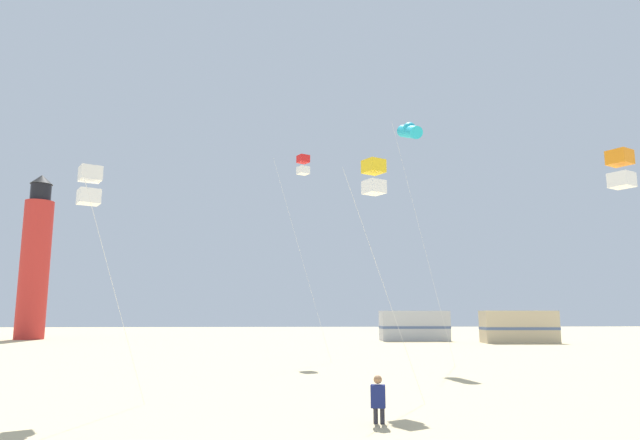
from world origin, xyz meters
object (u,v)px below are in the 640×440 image
object	(u,v)px
rv_van_silver	(414,326)
rv_van_tan	(519,327)
kite_box_white	(90,186)
kite_flyer_standing	(378,399)
kite_box_gold	(374,177)
kite_tube_cyan	(409,131)
kite_box_scarlet	(303,165)
kite_box_orange	(621,169)
lighthouse_distant	(35,261)

from	to	relation	value
rv_van_silver	rv_van_tan	size ratio (longest dim) A/B	0.99
kite_box_white	kite_flyer_standing	bearing A→B (deg)	-20.99
kite_flyer_standing	rv_van_tan	world-z (taller)	rv_van_tan
kite_flyer_standing	rv_van_silver	xyz separation A→B (m)	(9.96, 39.98, 0.78)
kite_box_gold	kite_tube_cyan	bearing A→B (deg)	71.66
kite_box_gold	kite_box_scarlet	size ratio (longest dim) A/B	0.64
kite_box_orange	lighthouse_distant	size ratio (longest dim) A/B	0.44
kite_box_scarlet	rv_van_tan	world-z (taller)	kite_box_scarlet
kite_flyer_standing	kite_box_orange	size ratio (longest dim) A/B	0.16
kite_box_orange	lighthouse_distant	world-z (taller)	lighthouse_distant
kite_box_gold	kite_box_orange	world-z (taller)	kite_box_gold
kite_box_orange	rv_van_silver	size ratio (longest dim) A/B	1.16
kite_tube_cyan	rv_van_tan	bearing A→B (deg)	54.99
kite_box_scarlet	kite_box_gold	bearing A→B (deg)	-82.46
kite_flyer_standing	lighthouse_distant	distance (m)	53.35
lighthouse_distant	kite_box_gold	bearing A→B (deg)	-55.15
lighthouse_distant	kite_tube_cyan	bearing A→B (deg)	-41.92
kite_box_scarlet	rv_van_silver	world-z (taller)	kite_box_scarlet
kite_tube_cyan	kite_box_white	bearing A→B (deg)	-134.37
lighthouse_distant	kite_box_scarlet	bearing A→B (deg)	-44.81
kite_box_white	rv_van_silver	bearing A→B (deg)	63.95
kite_box_scarlet	rv_van_silver	xyz separation A→B (m)	(11.23, 21.28, -9.86)
kite_box_white	rv_van_tan	world-z (taller)	kite_box_white
kite_box_orange	rv_van_silver	xyz separation A→B (m)	(2.12, 37.74, -5.49)
kite_tube_cyan	kite_box_gold	world-z (taller)	kite_tube_cyan
kite_box_gold	kite_box_scarlet	xyz separation A→B (m)	(-1.92, 14.48, 4.24)
kite_box_orange	rv_van_tan	xyz separation A→B (m)	(10.46, 33.37, -5.49)
kite_box_orange	kite_box_scarlet	bearing A→B (deg)	118.96
kite_tube_cyan	rv_van_tan	size ratio (longest dim) A/B	2.03
kite_box_gold	rv_van_silver	bearing A→B (deg)	75.41
kite_box_gold	rv_van_silver	size ratio (longest dim) A/B	1.18
kite_tube_cyan	kite_box_orange	distance (m)	15.24
kite_box_white	rv_van_silver	world-z (taller)	kite_box_white
kite_tube_cyan	kite_box_white	distance (m)	19.10
kite_flyer_standing	kite_box_white	xyz separation A→B (m)	(-8.07, 3.10, 5.74)
kite_box_gold	rv_van_tan	distance (m)	36.45
kite_box_gold	kite_flyer_standing	bearing A→B (deg)	-98.75
kite_flyer_standing	kite_tube_cyan	bearing A→B (deg)	-94.14
kite_flyer_standing	kite_box_scarlet	size ratio (longest dim) A/B	0.10
kite_box_white	rv_van_tan	xyz separation A→B (m)	(26.36, 32.52, -4.96)
kite_box_gold	lighthouse_distant	bearing A→B (deg)	124.85
kite_box_white	rv_van_silver	distance (m)	41.36
kite_tube_cyan	rv_van_silver	bearing A→B (deg)	77.30
kite_box_gold	rv_van_tan	bearing A→B (deg)	60.67
kite_box_white	kite_box_orange	bearing A→B (deg)	-3.05
kite_flyer_standing	rv_van_silver	distance (m)	41.21
kite_tube_cyan	kite_box_gold	size ratio (longest dim) A/B	1.75
kite_tube_cyan	kite_box_white	size ratio (longest dim) A/B	1.92
kite_box_white	kite_box_scarlet	distance (m)	17.71
kite_tube_cyan	kite_box_orange	world-z (taller)	kite_tube_cyan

